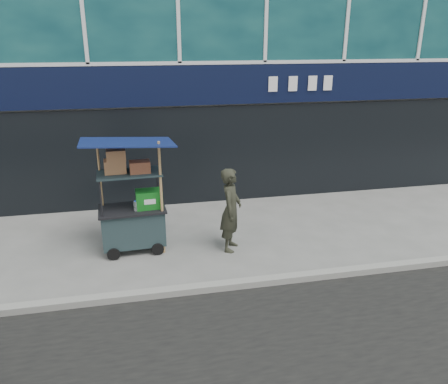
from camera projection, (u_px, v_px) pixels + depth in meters
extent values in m
plane|color=slate|center=(212.00, 284.00, 7.41)|extent=(80.00, 80.00, 0.00)
cube|color=gray|center=(214.00, 287.00, 7.21)|extent=(80.00, 0.18, 0.12)
cube|color=black|center=(181.00, 86.00, 10.00)|extent=(15.68, 0.06, 0.90)
cube|color=black|center=(183.00, 157.00, 10.61)|extent=(15.68, 0.04, 2.40)
cube|color=#19282B|center=(133.00, 226.00, 8.47)|extent=(1.21, 0.75, 0.69)
cylinder|color=black|center=(114.00, 254.00, 8.16)|extent=(0.24, 0.06, 0.24)
cylinder|color=black|center=(158.00, 249.00, 8.36)|extent=(0.24, 0.06, 0.24)
cube|color=black|center=(132.00, 209.00, 8.35)|extent=(1.29, 0.83, 0.04)
cylinder|color=black|center=(101.00, 200.00, 7.83)|extent=(0.03, 0.03, 0.74)
cylinder|color=black|center=(161.00, 194.00, 8.09)|extent=(0.03, 0.03, 0.74)
cylinder|color=black|center=(101.00, 189.00, 8.37)|extent=(0.03, 0.03, 0.74)
cylinder|color=black|center=(158.00, 185.00, 8.63)|extent=(0.03, 0.03, 0.74)
cube|color=#19282B|center=(129.00, 173.00, 8.11)|extent=(1.21, 0.75, 0.03)
cylinder|color=#AD884E|center=(162.00, 199.00, 8.12)|extent=(0.05, 0.05, 2.21)
cylinder|color=#AD884E|center=(102.00, 196.00, 8.42)|extent=(0.04, 0.04, 2.11)
cube|color=#0D184D|center=(127.00, 142.00, 7.91)|extent=(1.73, 1.26, 0.19)
cube|color=#0E5B11|center=(149.00, 199.00, 8.32)|extent=(0.51, 0.37, 0.34)
cylinder|color=silver|center=(135.00, 207.00, 8.14)|extent=(0.07, 0.07, 0.20)
cylinder|color=blue|center=(135.00, 201.00, 8.11)|extent=(0.03, 0.03, 0.02)
cube|color=#8D5C3C|center=(115.00, 166.00, 8.05)|extent=(0.41, 0.31, 0.25)
cube|color=olive|center=(140.00, 167.00, 8.07)|extent=(0.39, 0.29, 0.22)
cube|color=#8D5C3C|center=(116.00, 155.00, 7.96)|extent=(0.36, 0.27, 0.20)
imported|color=#282A1F|center=(231.00, 210.00, 8.38)|extent=(0.60, 0.71, 1.65)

